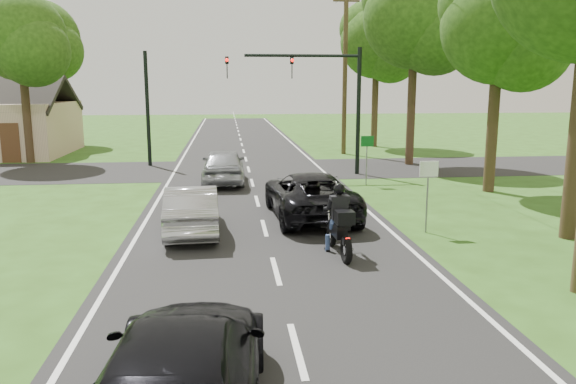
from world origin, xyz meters
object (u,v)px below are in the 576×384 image
Objects in this scene: dark_car_behind at (182,375)px; utility_pole_far at (345,71)px; motorcycle_rider at (340,227)px; silver_suv at (223,166)px; sign_white at (428,179)px; silver_sedan at (192,209)px; dark_suv at (310,195)px; traffic_signal at (320,88)px; sign_green at (367,148)px.

utility_pole_far is at bearing -102.22° from dark_car_behind.
motorcycle_rider reaches higher than silver_suv.
silver_sedan is at bearing 173.94° from sign_white.
motorcycle_rider reaches higher than dark_suv.
sign_white is at bearing -94.51° from utility_pole_far.
dark_car_behind is (-3.28, -11.24, -0.01)m from dark_suv.
traffic_signal reaches higher than dark_suv.
dark_car_behind is at bearing 89.89° from silver_sedan.
silver_sedan is 8.42m from silver_suv.
motorcycle_rider is 0.52× the size of silver_sedan.
silver_suv is at bearing 169.85° from sign_green.
dark_car_behind is 2.40× the size of sign_green.
traffic_signal is 3.00× the size of sign_white.
motorcycle_rider is 11.40m from silver_suv.
silver_suv reaches higher than dark_suv.
sign_green is at bearing 68.96° from motorcycle_rider.
utility_pole_far reaches higher than silver_sedan.
traffic_signal is at bearing 97.05° from sign_white.
dark_car_behind is 0.80× the size of traffic_signal.
silver_sedan is 20.58m from utility_pole_far.
dark_suv is 11.71m from dark_car_behind.
silver_suv is 10.90m from sign_white.
sign_white is at bearing -82.95° from traffic_signal.
dark_car_behind is 18.20m from sign_green.
dark_suv is 7.37m from silver_suv.
silver_sedan is at bearing -83.82° from dark_car_behind.
traffic_signal is at bearing -109.68° from utility_pole_far.
silver_suv reaches higher than silver_sedan.
silver_sedan is 6.94m from sign_white.
dark_car_behind is 2.40× the size of sign_white.
silver_sedan is at bearing 142.51° from motorcycle_rider.
dark_car_behind is 11.03m from sign_white.
sign_white is at bearing 171.18° from silver_sedan.
motorcycle_rider is 4.67m from silver_sedan.
dark_suv is 1.05× the size of dark_car_behind.
sign_white is (3.12, -2.30, 0.84)m from dark_suv.
silver_sedan is at bearing 84.51° from silver_suv.
dark_suv reaches higher than dark_car_behind.
dark_suv is at bearing -120.21° from sign_green.
sign_green is at bearing -107.73° from dark_car_behind.
traffic_signal is at bearing -104.36° from dark_suv.
dark_suv is 4.04m from silver_sedan.
motorcycle_rider is 0.22× the size of utility_pole_far.
sign_white reaches higher than silver_suv.
dark_suv is at bearing 113.18° from silver_suv.
sign_white is (-1.50, -19.02, -3.49)m from utility_pole_far.
utility_pole_far is (8.34, 18.29, 4.38)m from silver_sedan.
dark_suv is 2.53× the size of sign_green.
sign_white is at bearing 123.77° from silver_suv.
utility_pole_far is (7.45, 9.92, 4.30)m from silver_suv.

